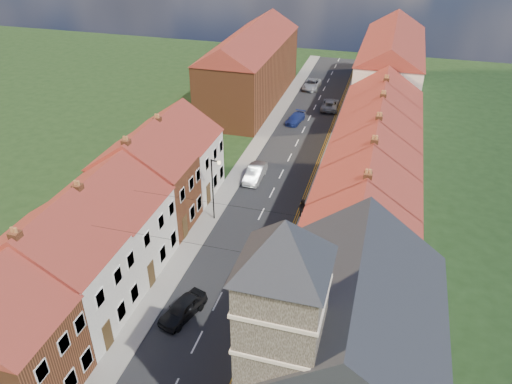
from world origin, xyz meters
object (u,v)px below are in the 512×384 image
at_px(car_far, 295,118).
at_px(pedestrian_right, 277,333).
at_px(pedestrian_right_b, 302,208).
at_px(church, 341,339).
at_px(lamppost, 213,186).
at_px(car_mid, 255,173).
at_px(car_near, 183,309).
at_px(car_distant_b, 330,104).
at_px(car_distant, 312,84).

distance_m(car_far, pedestrian_right, 37.22).
bearing_deg(pedestrian_right_b, church, 119.02).
relative_size(lamppost, car_mid, 1.36).
height_order(car_near, car_distant_b, car_near).
xyz_separation_m(car_near, car_far, (0.32, 36.00, -0.12)).
bearing_deg(car_distant_b, car_mid, 75.94).
distance_m(church, pedestrian_right, 7.68).
bearing_deg(pedestrian_right, church, 122.72).
bearing_deg(church, pedestrian_right, 136.52).
bearing_deg(car_far, church, -65.40).
xyz_separation_m(car_far, pedestrian_right, (6.60, -36.63, 0.37)).
bearing_deg(pedestrian_right, car_distant, -95.87).
bearing_deg(car_distant, car_distant_b, -61.14).
relative_size(car_far, pedestrian_right_b, 2.16).
bearing_deg(car_mid, car_distant_b, 79.33).
xyz_separation_m(car_far, car_distant, (-0.40, 13.62, 0.10)).
relative_size(car_distant, pedestrian_right_b, 2.66).
xyz_separation_m(pedestrian_right, pedestrian_right_b, (-1.40, 15.18, 0.09)).
relative_size(lamppost, car_distant_b, 1.26).
height_order(church, pedestrian_right_b, church).
distance_m(church, pedestrian_right_b, 20.62).
bearing_deg(car_distant_b, car_distant, -65.13).
relative_size(church, car_near, 3.77).
bearing_deg(pedestrian_right_b, pedestrian_right, 107.88).
distance_m(car_far, car_distant, 13.63).
height_order(lamppost, car_distant, lamppost).
distance_m(car_near, car_distant_b, 42.19).
bearing_deg(pedestrian_right_b, lamppost, 31.34).
distance_m(pedestrian_right, pedestrian_right_b, 15.25).
relative_size(lamppost, pedestrian_right_b, 3.33).
bearing_deg(lamppost, pedestrian_right_b, 18.73).
relative_size(car_mid, car_far, 1.13).
distance_m(car_distant_b, pedestrian_right_b, 27.50).
height_order(car_mid, car_distant, car_mid).
height_order(church, pedestrian_right, church).
relative_size(car_mid, pedestrian_right_b, 2.44).
bearing_deg(car_near, car_distant, 107.46).
distance_m(car_far, pedestrian_right_b, 22.07).
bearing_deg(car_near, car_mid, 108.88).
bearing_deg(church, car_mid, 115.26).
bearing_deg(car_far, car_distant, 101.34).
bearing_deg(pedestrian_right, car_mid, -84.07).
height_order(lamppost, car_distant_b, lamppost).
bearing_deg(car_mid, lamppost, -99.38).
height_order(lamppost, car_mid, lamppost).
relative_size(car_mid, pedestrian_right, 2.71).
relative_size(car_far, car_distant_b, 0.82).
bearing_deg(car_far, car_mid, -83.44).
distance_m(lamppost, car_far, 24.29).
relative_size(church, car_distant, 3.17).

